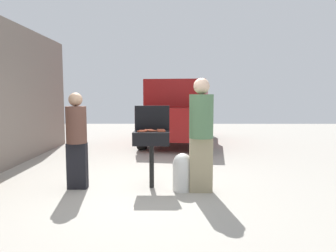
% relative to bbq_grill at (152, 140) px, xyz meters
% --- Properties ---
extents(ground_plane, '(24.00, 24.00, 0.00)m').
position_rel_bbq_grill_xyz_m(ground_plane, '(-0.29, -0.15, -0.81)').
color(ground_plane, '#9E998E').
extents(bbq_grill, '(0.60, 0.44, 0.96)m').
position_rel_bbq_grill_xyz_m(bbq_grill, '(0.00, 0.00, 0.00)').
color(bbq_grill, black).
rests_on(bbq_grill, ground).
extents(grill_lid_open, '(0.60, 0.05, 0.42)m').
position_rel_bbq_grill_xyz_m(grill_lid_open, '(0.00, 0.22, 0.36)').
color(grill_lid_open, black).
rests_on(grill_lid_open, bbq_grill).
extents(hot_dog_0, '(0.13, 0.03, 0.03)m').
position_rel_bbq_grill_xyz_m(hot_dog_0, '(-0.03, 0.03, 0.16)').
color(hot_dog_0, '#C6593D').
rests_on(hot_dog_0, bbq_grill).
extents(hot_dog_1, '(0.13, 0.04, 0.03)m').
position_rel_bbq_grill_xyz_m(hot_dog_1, '(-0.05, 0.09, 0.16)').
color(hot_dog_1, '#C6593D').
rests_on(hot_dog_1, bbq_grill).
extents(hot_dog_2, '(0.13, 0.04, 0.03)m').
position_rel_bbq_grill_xyz_m(hot_dog_2, '(-0.13, -0.07, 0.16)').
color(hot_dog_2, '#AD4228').
rests_on(hot_dog_2, bbq_grill).
extents(hot_dog_3, '(0.13, 0.04, 0.03)m').
position_rel_bbq_grill_xyz_m(hot_dog_3, '(0.17, -0.12, 0.16)').
color(hot_dog_3, '#AD4228').
rests_on(hot_dog_3, bbq_grill).
extents(hot_dog_4, '(0.13, 0.03, 0.03)m').
position_rel_bbq_grill_xyz_m(hot_dog_4, '(0.02, -0.05, 0.16)').
color(hot_dog_4, '#AD4228').
rests_on(hot_dog_4, bbq_grill).
extents(hot_dog_5, '(0.13, 0.03, 0.03)m').
position_rel_bbq_grill_xyz_m(hot_dog_5, '(0.16, 0.09, 0.16)').
color(hot_dog_5, '#B74C33').
rests_on(hot_dog_5, bbq_grill).
extents(hot_dog_6, '(0.13, 0.04, 0.03)m').
position_rel_bbq_grill_xyz_m(hot_dog_6, '(-0.14, -0.01, 0.16)').
color(hot_dog_6, '#AD4228').
rests_on(hot_dog_6, bbq_grill).
extents(hot_dog_7, '(0.13, 0.03, 0.03)m').
position_rel_bbq_grill_xyz_m(hot_dog_7, '(-0.16, -0.14, 0.16)').
color(hot_dog_7, '#AD4228').
rests_on(hot_dog_7, bbq_grill).
extents(propane_tank, '(0.32, 0.32, 0.62)m').
position_rel_bbq_grill_xyz_m(propane_tank, '(0.52, -0.16, -0.49)').
color(propane_tank, silver).
rests_on(propane_tank, ground).
extents(person_left, '(0.34, 0.34, 1.60)m').
position_rel_bbq_grill_xyz_m(person_left, '(-1.24, -0.06, 0.06)').
color(person_left, black).
rests_on(person_left, ground).
extents(person_right, '(0.38, 0.38, 1.83)m').
position_rel_bbq_grill_xyz_m(person_right, '(0.81, -0.22, 0.18)').
color(person_right, gray).
rests_on(person_right, ground).
extents(parked_minivan, '(2.55, 4.63, 2.02)m').
position_rel_bbq_grill_xyz_m(parked_minivan, '(0.63, 5.02, 0.21)').
color(parked_minivan, maroon).
rests_on(parked_minivan, ground).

